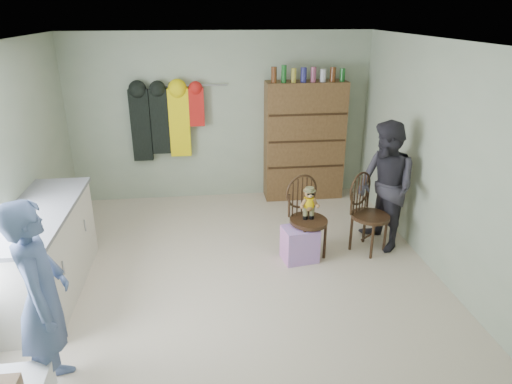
{
  "coord_description": "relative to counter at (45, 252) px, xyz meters",
  "views": [
    {
      "loc": [
        -0.3,
        -4.32,
        2.79
      ],
      "look_at": [
        0.25,
        0.2,
        0.95
      ],
      "focal_mm": 32.0,
      "sensor_mm": 36.0,
      "label": 1
    }
  ],
  "objects": [
    {
      "name": "ground_plane",
      "position": [
        1.95,
        0.0,
        -0.47
      ],
      "size": [
        5.0,
        5.0,
        0.0
      ],
      "primitive_type": "plane",
      "color": "beige",
      "rests_on": "ground"
    },
    {
      "name": "room_walls",
      "position": [
        1.95,
        0.53,
        1.11
      ],
      "size": [
        5.0,
        5.0,
        5.0
      ],
      "color": "#A4AF92",
      "rests_on": "ground"
    },
    {
      "name": "counter",
      "position": [
        0.0,
        0.0,
        0.0
      ],
      "size": [
        0.64,
        1.86,
        0.94
      ],
      "color": "silver",
      "rests_on": "ground"
    },
    {
      "name": "chair_front",
      "position": [
        2.84,
        0.47,
        0.1
      ],
      "size": [
        0.56,
        0.56,
        0.99
      ],
      "rotation": [
        0.0,
        0.0,
        0.35
      ],
      "color": "#382313",
      "rests_on": "ground"
    },
    {
      "name": "chair_far",
      "position": [
        3.59,
        0.51,
        0.05
      ],
      "size": [
        0.61,
        0.61,
        0.98
      ],
      "rotation": [
        0.0,
        0.0,
        0.65
      ],
      "color": "#382313",
      "rests_on": "ground"
    },
    {
      "name": "striped_bag",
      "position": [
        2.74,
        0.34,
        -0.26
      ],
      "size": [
        0.44,
        0.37,
        0.42
      ],
      "primitive_type": "cube",
      "rotation": [
        0.0,
        0.0,
        0.16
      ],
      "color": "pink",
      "rests_on": "ground"
    },
    {
      "name": "person_left",
      "position": [
        0.44,
        -1.35,
        0.33
      ],
      "size": [
        0.5,
        0.65,
        1.61
      ],
      "primitive_type": "imported",
      "rotation": [
        0.0,
        0.0,
        1.78
      ],
      "color": "#4B5D8A",
      "rests_on": "ground"
    },
    {
      "name": "person_right",
      "position": [
        3.81,
        0.56,
        0.32
      ],
      "size": [
        0.75,
        0.88,
        1.59
      ],
      "primitive_type": "imported",
      "rotation": [
        0.0,
        0.0,
        -1.36
      ],
      "color": "#2D2B33",
      "rests_on": "ground"
    },
    {
      "name": "dresser",
      "position": [
        3.2,
        2.3,
        0.44
      ],
      "size": [
        1.2,
        0.39,
        2.05
      ],
      "color": "brown",
      "rests_on": "ground"
    },
    {
      "name": "coat_rack",
      "position": [
        1.12,
        2.38,
        0.78
      ],
      "size": [
        1.42,
        0.12,
        1.09
      ],
      "color": "#99999E",
      "rests_on": "ground"
    }
  ]
}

